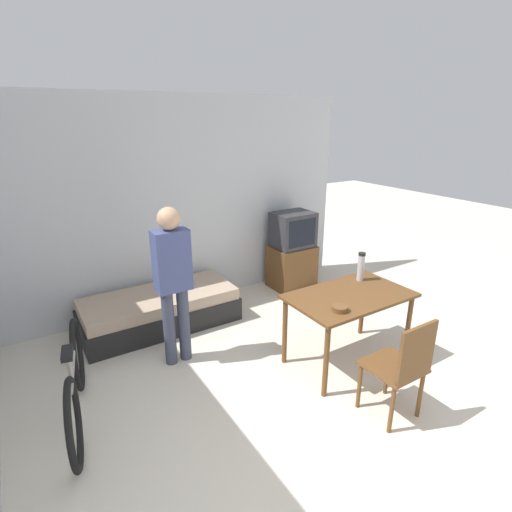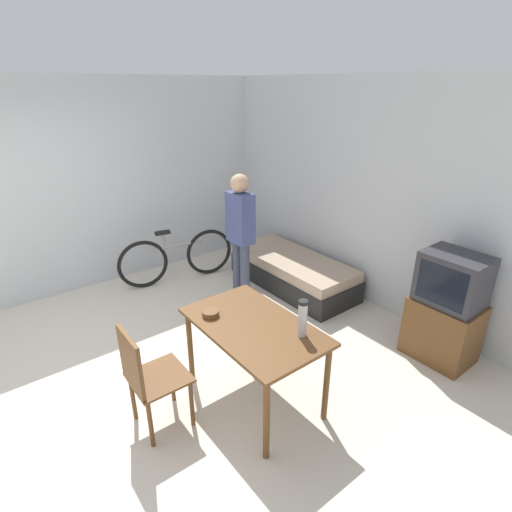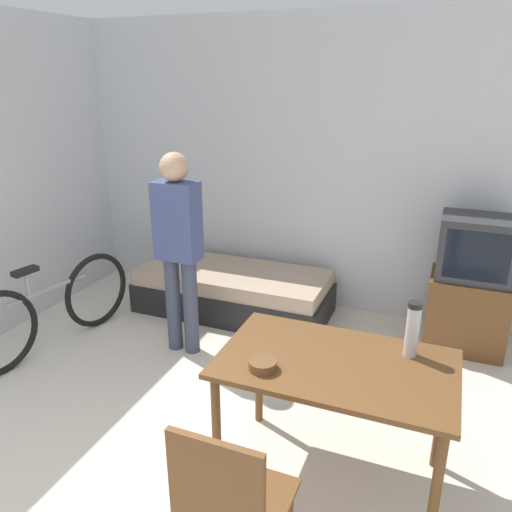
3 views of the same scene
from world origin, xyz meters
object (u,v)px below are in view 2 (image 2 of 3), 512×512
wooden_chair (147,375)px  daybed (293,272)px  dining_table (254,334)px  bicycle (177,257)px  tv (446,310)px  thermos_flask (303,317)px  mate_bowl (210,313)px  person_standing (240,231)px

wooden_chair → daybed: bearing=113.9°
dining_table → wooden_chair: bearing=-105.1°
daybed → dining_table: size_ratio=1.49×
wooden_chair → bicycle: bearing=147.9°
bicycle → tv: bearing=22.0°
tv → thermos_flask: 1.73m
mate_bowl → dining_table: bearing=32.1°
tv → bicycle: 3.46m
bicycle → thermos_flask: (2.86, -0.36, 0.58)m
daybed → tv: 2.11m
wooden_chair → mate_bowl: (-0.10, 0.65, 0.26)m
dining_table → person_standing: (-1.48, 0.93, 0.29)m
wooden_chair → mate_bowl: size_ratio=6.44×
person_standing → thermos_flask: 1.97m
person_standing → thermos_flask: (1.83, -0.72, -0.03)m
daybed → bicycle: size_ratio=1.14×
dining_table → mate_bowl: 0.41m
daybed → tv: (2.08, 0.12, 0.34)m
tv → thermos_flask: tv is taller
daybed → bicycle: 1.63m
tv → dining_table: 1.99m
thermos_flask → mate_bowl: thermos_flask is taller
dining_table → thermos_flask: (0.35, 0.21, 0.26)m
daybed → mate_bowl: size_ratio=12.64×
dining_table → wooden_chair: size_ratio=1.32×
tv → mate_bowl: tv is taller
daybed → dining_table: (1.38, -1.74, 0.46)m
dining_table → person_standing: 1.77m
bicycle → mate_bowl: (2.18, -0.77, 0.44)m
tv → person_standing: bearing=-156.9°
daybed → mate_bowl: mate_bowl is taller
thermos_flask → person_standing: bearing=158.4°
dining_table → daybed: bearing=128.5°
dining_table → bicycle: bearing=167.3°
tv → daybed: bearing=-176.8°
dining_table → thermos_flask: bearing=30.7°
daybed → person_standing: 1.11m
tv → person_standing: (-2.17, -0.92, 0.41)m
wooden_chair → thermos_flask: 1.28m
tv → mate_bowl: size_ratio=7.80×
daybed → thermos_flask: 2.43m
person_standing → bicycle: bearing=-160.4°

